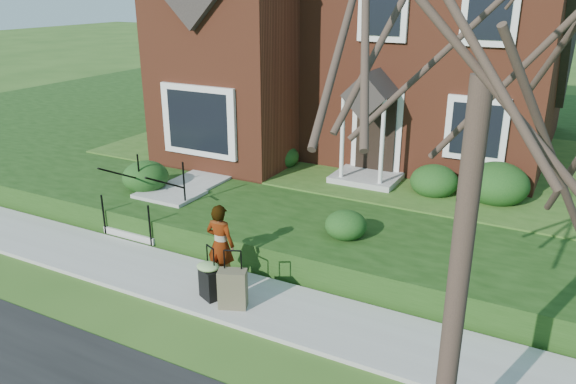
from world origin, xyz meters
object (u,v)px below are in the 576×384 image
Objects in this scene: suitcase_olive at (233,289)px; tree_verge at (489,26)px; front_steps at (157,207)px; suitcase_black at (208,279)px; woman at (220,244)px.

suitcase_olive is 0.15× the size of tree_verge.
front_steps is 3.67m from suitcase_black.
suitcase_black is at bearing 159.30° from tree_verge.
suitcase_black is 6.45m from tree_verge.
suitcase_olive is (0.52, -0.04, -0.04)m from suitcase_black.
suitcase_black is at bearing 100.43° from woman.
front_steps is 3.27m from woman.
suitcase_olive is at bearing 19.73° from suitcase_black.
woman is at bearing 153.64° from tree_verge.
front_steps is 0.29× the size of tree_verge.
tree_verge is at bearing -27.44° from front_steps.
front_steps is 9.39m from tree_verge.
suitcase_black is 0.53m from suitcase_olive.
woman is at bearing 126.83° from suitcase_black.
suitcase_black is 0.14× the size of tree_verge.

